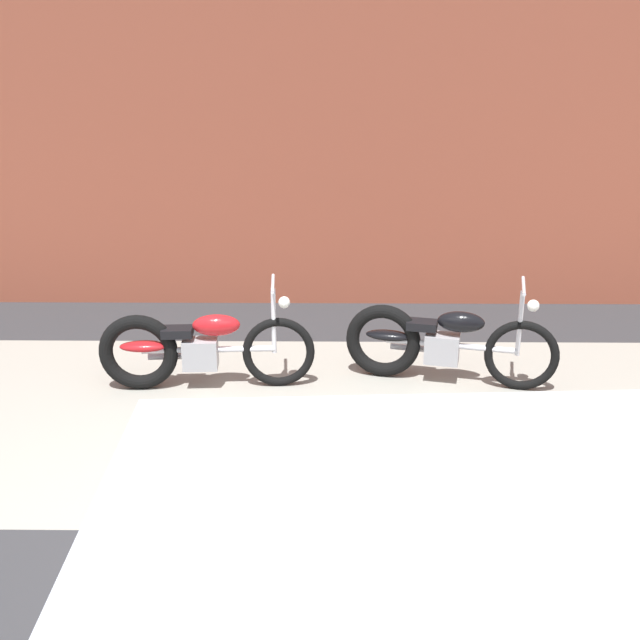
# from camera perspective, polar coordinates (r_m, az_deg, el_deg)

# --- Properties ---
(ground_plane) EXTENTS (80.00, 80.00, 0.00)m
(ground_plane) POSITION_cam_1_polar(r_m,az_deg,el_deg) (4.72, -4.89, -16.75)
(ground_plane) COLOR #2D2D30
(sidewalk_slab) EXTENTS (36.00, 3.50, 0.01)m
(sidewalk_slab) POSITION_cam_1_polar(r_m,az_deg,el_deg) (6.23, -3.40, -7.38)
(sidewalk_slab) COLOR gray
(sidewalk_slab) RESTS_ON ground
(brick_building_wall) EXTENTS (36.00, 0.50, 5.47)m
(brick_building_wall) POSITION_cam_1_polar(r_m,az_deg,el_deg) (9.04, -2.20, 18.66)
(brick_building_wall) COLOR brown
(brick_building_wall) RESTS_ON ground
(motorcycle_red) EXTENTS (2.01, 0.58, 1.03)m
(motorcycle_red) POSITION_cam_1_polar(r_m,az_deg,el_deg) (6.64, -10.38, -2.25)
(motorcycle_red) COLOR black
(motorcycle_red) RESTS_ON ground
(motorcycle_black) EXTENTS (1.97, 0.75, 1.03)m
(motorcycle_black) POSITION_cam_1_polar(r_m,az_deg,el_deg) (6.77, 9.26, -1.77)
(motorcycle_black) COLOR black
(motorcycle_black) RESTS_ON ground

